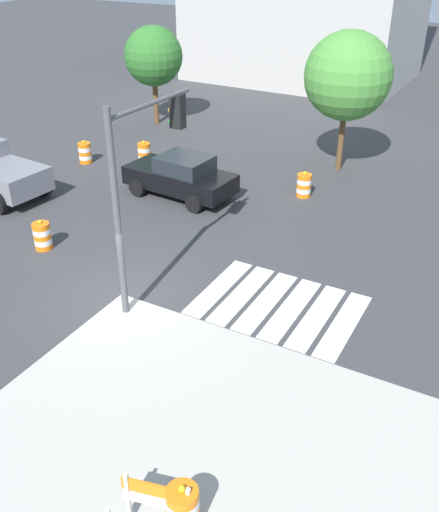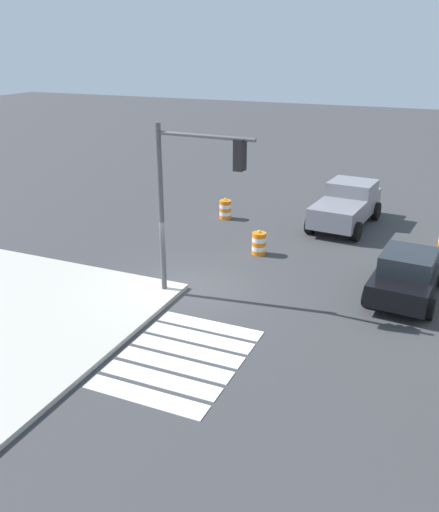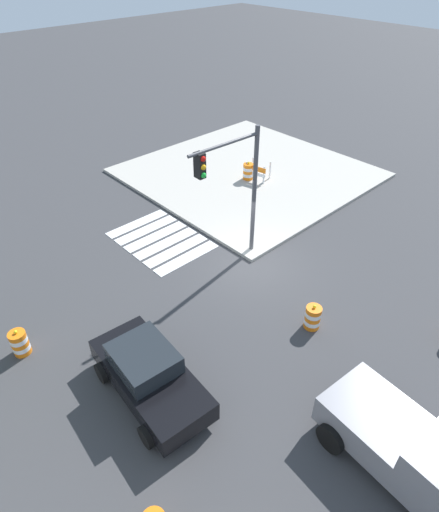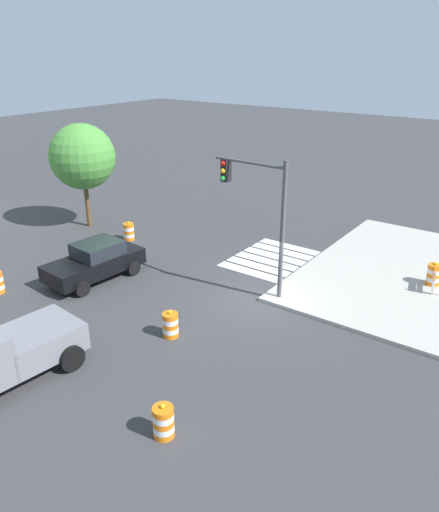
{
  "view_description": "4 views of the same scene",
  "coord_description": "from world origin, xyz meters",
  "px_view_note": "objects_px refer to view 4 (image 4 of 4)",
  "views": [
    {
      "loc": [
        8.93,
        -10.53,
        9.1
      ],
      "look_at": [
        2.12,
        1.85,
        1.04
      ],
      "focal_mm": 40.53,
      "sensor_mm": 36.0,
      "label": 1
    },
    {
      "loc": [
        14.95,
        7.71,
        7.89
      ],
      "look_at": [
        0.01,
        1.18,
        1.39
      ],
      "focal_mm": 37.71,
      "sensor_mm": 36.0,
      "label": 2
    },
    {
      "loc": [
        -9.73,
        10.92,
        11.25
      ],
      "look_at": [
        -0.33,
        2.17,
        1.64
      ],
      "focal_mm": 30.4,
      "sensor_mm": 36.0,
      "label": 3
    },
    {
      "loc": [
        -15.1,
        -9.03,
        9.42
      ],
      "look_at": [
        0.77,
        2.48,
        1.08
      ],
      "focal_mm": 34.69,
      "sensor_mm": 36.0,
      "label": 4
    }
  ],
  "objects_px": {
    "construction_barricade": "(438,277)",
    "traffic_barrel_far_curb": "(170,325)",
    "street_tree_streetside_mid": "(82,157)",
    "traffic_light_pole": "(258,201)",
    "sports_car": "(95,261)",
    "traffic_barrel_near_corner": "(129,232)",
    "traffic_barrel_median_far": "(163,422)",
    "traffic_barrel_on_sidewalk": "(434,275)"
  },
  "relations": [
    {
      "from": "sports_car",
      "to": "construction_barricade",
      "type": "xyz_separation_m",
      "value": [
        7.31,
        -12.45,
        -0.09
      ]
    },
    {
      "from": "traffic_barrel_near_corner",
      "to": "traffic_barrel_far_curb",
      "type": "relative_size",
      "value": 1.0
    },
    {
      "from": "traffic_barrel_far_curb",
      "to": "traffic_barrel_on_sidewalk",
      "type": "distance_m",
      "value": 11.36
    },
    {
      "from": "traffic_light_pole",
      "to": "street_tree_streetside_mid",
      "type": "height_order",
      "value": "street_tree_streetside_mid"
    },
    {
      "from": "traffic_barrel_near_corner",
      "to": "traffic_barrel_far_curb",
      "type": "height_order",
      "value": "same"
    },
    {
      "from": "construction_barricade",
      "to": "traffic_light_pole",
      "type": "height_order",
      "value": "traffic_light_pole"
    },
    {
      "from": "traffic_barrel_near_corner",
      "to": "traffic_light_pole",
      "type": "distance_m",
      "value": 9.34
    },
    {
      "from": "traffic_barrel_far_curb",
      "to": "traffic_barrel_median_far",
      "type": "bearing_deg",
      "value": -140.94
    },
    {
      "from": "traffic_light_pole",
      "to": "street_tree_streetside_mid",
      "type": "xyz_separation_m",
      "value": [
        1.44,
        12.02,
        0.03
      ]
    },
    {
      "from": "traffic_barrel_far_curb",
      "to": "street_tree_streetside_mid",
      "type": "distance_m",
      "value": 13.4
    },
    {
      "from": "construction_barricade",
      "to": "traffic_barrel_far_curb",
      "type": "bearing_deg",
      "value": 143.32
    },
    {
      "from": "street_tree_streetside_mid",
      "to": "traffic_light_pole",
      "type": "bearing_deg",
      "value": -96.81
    },
    {
      "from": "traffic_barrel_median_far",
      "to": "traffic_barrel_on_sidewalk",
      "type": "relative_size",
      "value": 1.0
    },
    {
      "from": "sports_car",
      "to": "construction_barricade",
      "type": "distance_m",
      "value": 14.43
    },
    {
      "from": "traffic_barrel_on_sidewalk",
      "to": "construction_barricade",
      "type": "relative_size",
      "value": 0.74
    },
    {
      "from": "traffic_barrel_median_far",
      "to": "street_tree_streetside_mid",
      "type": "distance_m",
      "value": 17.85
    },
    {
      "from": "traffic_barrel_far_curb",
      "to": "sports_car",
      "type": "bearing_deg",
      "value": 73.91
    },
    {
      "from": "traffic_barrel_far_curb",
      "to": "street_tree_streetside_mid",
      "type": "height_order",
      "value": "street_tree_streetside_mid"
    },
    {
      "from": "traffic_barrel_far_curb",
      "to": "traffic_barrel_on_sidewalk",
      "type": "relative_size",
      "value": 1.0
    },
    {
      "from": "sports_car",
      "to": "street_tree_streetside_mid",
      "type": "distance_m",
      "value": 7.83
    },
    {
      "from": "traffic_barrel_median_far",
      "to": "traffic_barrel_on_sidewalk",
      "type": "xyz_separation_m",
      "value": [
        13.13,
        -3.38,
        0.15
      ]
    },
    {
      "from": "sports_car",
      "to": "traffic_barrel_median_far",
      "type": "xyz_separation_m",
      "value": [
        -5.43,
        -8.82,
        -0.36
      ]
    },
    {
      "from": "traffic_barrel_near_corner",
      "to": "construction_barricade",
      "type": "height_order",
      "value": "construction_barricade"
    },
    {
      "from": "street_tree_streetside_mid",
      "to": "sports_car",
      "type": "bearing_deg",
      "value": -127.98
    },
    {
      "from": "traffic_barrel_near_corner",
      "to": "traffic_barrel_median_far",
      "type": "height_order",
      "value": "same"
    },
    {
      "from": "traffic_light_pole",
      "to": "traffic_barrel_far_curb",
      "type": "bearing_deg",
      "value": 172.69
    },
    {
      "from": "traffic_barrel_on_sidewalk",
      "to": "sports_car",
      "type": "bearing_deg",
      "value": 122.27
    },
    {
      "from": "traffic_barrel_on_sidewalk",
      "to": "traffic_light_pole",
      "type": "height_order",
      "value": "traffic_light_pole"
    },
    {
      "from": "traffic_barrel_median_far",
      "to": "traffic_barrel_far_curb",
      "type": "xyz_separation_m",
      "value": [
        3.76,
        3.05,
        0.0
      ]
    },
    {
      "from": "traffic_barrel_near_corner",
      "to": "construction_barricade",
      "type": "xyz_separation_m",
      "value": [
        3.14,
        -14.68,
        0.27
      ]
    },
    {
      "from": "construction_barricade",
      "to": "street_tree_streetside_mid",
      "type": "bearing_deg",
      "value": 99.06
    },
    {
      "from": "sports_car",
      "to": "traffic_barrel_far_curb",
      "type": "height_order",
      "value": "sports_car"
    },
    {
      "from": "traffic_barrel_near_corner",
      "to": "traffic_barrel_on_sidewalk",
      "type": "bearing_deg",
      "value": -76.25
    },
    {
      "from": "traffic_barrel_near_corner",
      "to": "traffic_barrel_on_sidewalk",
      "type": "xyz_separation_m",
      "value": [
        3.53,
        -14.43,
        0.15
      ]
    },
    {
      "from": "traffic_light_pole",
      "to": "street_tree_streetside_mid",
      "type": "relative_size",
      "value": 0.96
    },
    {
      "from": "sports_car",
      "to": "traffic_barrel_on_sidewalk",
      "type": "relative_size",
      "value": 4.35
    },
    {
      "from": "sports_car",
      "to": "traffic_barrel_median_far",
      "type": "height_order",
      "value": "sports_car"
    },
    {
      "from": "traffic_barrel_on_sidewalk",
      "to": "street_tree_streetside_mid",
      "type": "relative_size",
      "value": 0.18
    },
    {
      "from": "traffic_barrel_median_far",
      "to": "construction_barricade",
      "type": "xyz_separation_m",
      "value": [
        12.73,
        -3.63,
        0.27
      ]
    },
    {
      "from": "construction_barricade",
      "to": "sports_car",
      "type": "bearing_deg",
      "value": 120.42
    },
    {
      "from": "traffic_barrel_far_curb",
      "to": "construction_barricade",
      "type": "xyz_separation_m",
      "value": [
        8.97,
        -6.68,
        0.27
      ]
    },
    {
      "from": "construction_barricade",
      "to": "traffic_barrel_near_corner",
      "type": "bearing_deg",
      "value": 102.06
    }
  ]
}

